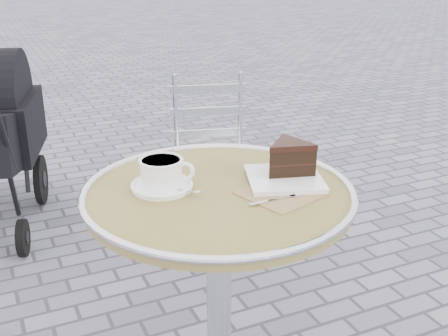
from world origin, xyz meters
name	(u,v)px	position (x,y,z in m)	size (l,w,h in m)	color
cafe_table	(219,245)	(0.00, 0.00, 0.57)	(0.72, 0.72, 0.74)	silver
cappuccino_set	(162,176)	(-0.13, 0.07, 0.77)	(0.16, 0.18, 0.08)	white
cake_plate_set	(288,162)	(0.20, -0.01, 0.78)	(0.31, 0.30, 0.11)	#977252
bistro_chair	(211,141)	(0.42, 1.02, 0.49)	(0.44, 0.44, 0.79)	silver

